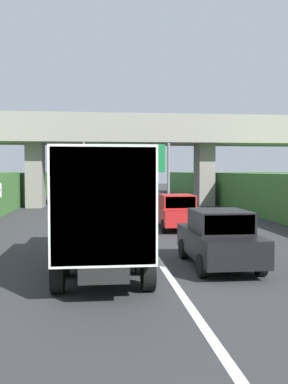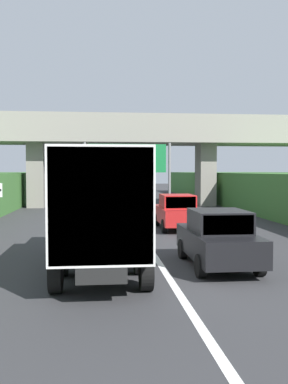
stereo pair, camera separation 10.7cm
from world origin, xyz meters
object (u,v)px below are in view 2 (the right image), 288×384
at_px(truck_blue, 130,179).
at_px(truck_silver, 101,204).
at_px(overhead_highway_sign, 128,162).
at_px(car_black, 218,239).
at_px(car_red, 177,212).

relative_size(truck_blue, truck_silver, 1.00).
xyz_separation_m(overhead_highway_sign, car_black, (1.68, -16.24, -2.62)).
bearing_deg(overhead_highway_sign, truck_blue, 85.57).
height_order(overhead_highway_sign, truck_blue, overhead_highway_sign).
distance_m(truck_blue, car_red, 28.16).
bearing_deg(car_red, truck_blue, 90.75).
bearing_deg(truck_blue, car_red, -89.25).
bearing_deg(car_black, truck_silver, -179.45).
xyz_separation_m(overhead_highway_sign, truck_silver, (-1.81, -16.27, -1.54)).
bearing_deg(car_red, car_black, -91.81).
bearing_deg(car_black, car_red, 88.19).
distance_m(truck_blue, truck_silver, 36.71).
bearing_deg(truck_blue, truck_silver, -95.29).
bearing_deg(truck_silver, truck_blue, 84.71).
bearing_deg(truck_silver, car_red, 65.93).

